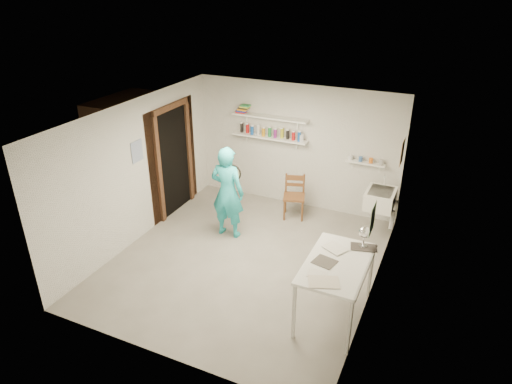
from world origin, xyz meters
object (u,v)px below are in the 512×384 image
at_px(work_table, 335,290).
at_px(wall_clock, 233,173).
at_px(wooden_chair, 294,197).
at_px(desk_lamp, 365,232).
at_px(man, 227,192).
at_px(belfast_sink, 380,199).

bearing_deg(work_table, wall_clock, 145.88).
height_order(wall_clock, wooden_chair, wall_clock).
bearing_deg(work_table, wooden_chair, 121.17).
bearing_deg(work_table, desk_lamp, 67.58).
height_order(man, work_table, man).
relative_size(belfast_sink, man, 0.37).
distance_m(wall_clock, work_table, 2.82).
relative_size(wall_clock, wooden_chair, 0.35).
distance_m(belfast_sink, work_table, 2.42).
xyz_separation_m(belfast_sink, desk_lamp, (0.10, -1.88, 0.38)).
bearing_deg(belfast_sink, desk_lamp, -86.85).
distance_m(belfast_sink, man, 2.62).
distance_m(man, work_table, 2.66).
bearing_deg(man, wooden_chair, -128.42).
bearing_deg(belfast_sink, work_table, -92.63).
relative_size(belfast_sink, wooden_chair, 0.71).
bearing_deg(wooden_chair, work_table, -75.96).
distance_m(wooden_chair, work_table, 2.79).
bearing_deg(wooden_chair, wall_clock, -151.52).
bearing_deg(belfast_sink, man, -155.65).
height_order(wall_clock, desk_lamp, wall_clock).
relative_size(wall_clock, desk_lamp, 1.82).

